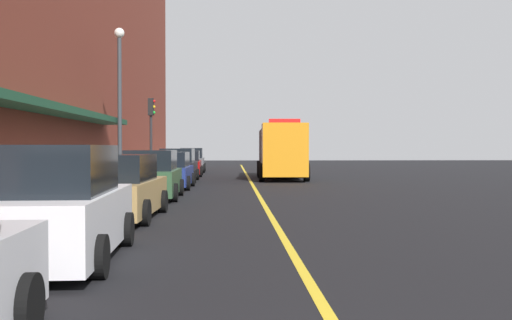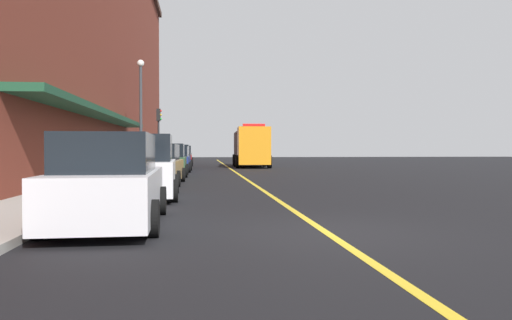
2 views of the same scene
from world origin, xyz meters
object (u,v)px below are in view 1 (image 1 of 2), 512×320
at_px(parked_car_4, 169,171).
at_px(parked_car_5, 178,166).
at_px(parking_meter_2, 107,171).
at_px(traffic_light_near, 151,123).
at_px(parked_car_2, 118,189).
at_px(parked_car_6, 187,164).
at_px(parked_car_3, 152,176).
at_px(parking_meter_1, 47,182).
at_px(utility_truck, 281,151).
at_px(parking_meter_3, 163,160).
at_px(parked_car_1, 60,208).
at_px(parked_car_7, 192,161).
at_px(parking_meter_0, 148,163).
at_px(street_lamp_left, 120,89).

bearing_deg(parked_car_4, parked_car_5, 1.32).
distance_m(parking_meter_2, traffic_light_near, 11.33).
height_order(parked_car_2, parked_car_6, parked_car_2).
height_order(parked_car_3, parked_car_4, parked_car_3).
bearing_deg(parked_car_4, parking_meter_1, 174.30).
height_order(utility_truck, parking_meter_1, utility_truck).
bearing_deg(parked_car_3, parking_meter_3, 4.53).
xyz_separation_m(parked_car_2, parked_car_4, (0.16, 11.59, -0.01)).
bearing_deg(parking_meter_1, parked_car_5, 85.64).
xyz_separation_m(parked_car_1, parked_car_6, (0.01, 29.09, -0.12)).
bearing_deg(parked_car_6, parked_car_2, 178.17).
relative_size(parking_meter_3, traffic_light_near, 0.31).
xyz_separation_m(parked_car_7, traffic_light_near, (-1.33, -12.94, 2.32)).
xyz_separation_m(parking_meter_1, parking_meter_2, (0.00, 6.93, 0.00)).
height_order(parked_car_4, utility_truck, utility_truck).
bearing_deg(parked_car_4, traffic_light_near, 17.13).
bearing_deg(parking_meter_0, parked_car_4, -69.09).
relative_size(utility_truck, parking_meter_2, 6.64).
bearing_deg(parking_meter_1, parked_car_7, 87.44).
height_order(parked_car_6, parking_meter_1, parked_car_6).
xyz_separation_m(parked_car_1, parked_car_7, (-0.08, 35.22, -0.04)).
bearing_deg(parked_car_5, parked_car_4, -179.21).
bearing_deg(traffic_light_near, parked_car_3, -82.50).
relative_size(parking_meter_0, parking_meter_1, 1.00).
xyz_separation_m(parked_car_6, parked_car_7, (-0.09, 6.12, 0.07)).
xyz_separation_m(parked_car_2, traffic_light_near, (-1.26, 16.41, 2.36)).
relative_size(parked_car_3, parking_meter_3, 3.29).
bearing_deg(utility_truck, parked_car_1, -11.18).
height_order(parked_car_1, utility_truck, utility_truck).
bearing_deg(parking_meter_2, parked_car_4, 76.78).
height_order(parking_meter_1, street_lamp_left, street_lamp_left).
bearing_deg(parked_car_7, parked_car_3, 178.74).
relative_size(parked_car_6, parking_meter_2, 3.43).
distance_m(parked_car_1, utility_truck, 26.40).
height_order(utility_truck, street_lamp_left, street_lamp_left).
bearing_deg(parking_meter_3, parked_car_1, -87.06).
xyz_separation_m(parked_car_3, street_lamp_left, (-2.02, 4.83, 3.58)).
bearing_deg(utility_truck, parking_meter_2, -24.93).
xyz_separation_m(parking_meter_2, street_lamp_left, (-0.60, 5.68, 3.34)).
xyz_separation_m(parked_car_6, parking_meter_1, (-1.48, -24.89, 0.29)).
distance_m(parked_car_2, parked_car_3, 6.12).
bearing_deg(parking_meter_1, traffic_light_near, 89.80).
height_order(parked_car_3, parked_car_5, parked_car_5).
height_order(parked_car_5, street_lamp_left, street_lamp_left).
distance_m(parked_car_5, parked_car_6, 6.19).
height_order(parked_car_3, street_lamp_left, street_lamp_left).
height_order(parked_car_4, parked_car_6, parked_car_4).
relative_size(parked_car_5, parking_meter_0, 3.65).
relative_size(parked_car_3, traffic_light_near, 1.02).
bearing_deg(parked_car_1, traffic_light_near, 1.65).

